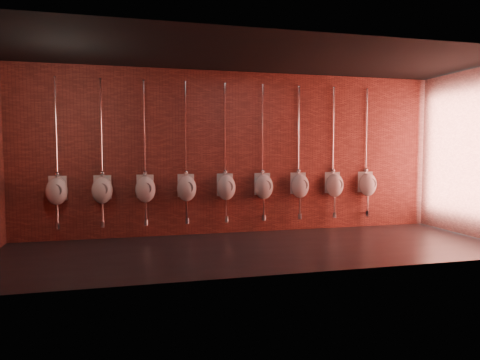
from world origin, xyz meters
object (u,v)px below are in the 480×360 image
object	(u,v)px
urinal_7	(334,185)
urinal_2	(145,189)
urinal_6	(300,185)
urinal_8	(368,184)
urinal_5	(264,186)
urinal_0	(57,190)
urinal_3	(187,188)
urinal_1	(102,189)
urinal_4	(226,187)

from	to	relation	value
urinal_7	urinal_2	bearing A→B (deg)	180.00
urinal_6	urinal_8	world-z (taller)	same
urinal_5	urinal_6	bearing A→B (deg)	0.00
urinal_0	urinal_3	size ratio (longest dim) A/B	1.00
urinal_3	urinal_6	xyz separation A→B (m)	(2.32, 0.00, 0.00)
urinal_0	urinal_8	distance (m)	6.18
urinal_1	urinal_8	distance (m)	5.41
urinal_5	urinal_1	bearing A→B (deg)	180.00
urinal_0	urinal_1	world-z (taller)	same
urinal_5	urinal_6	world-z (taller)	same
urinal_0	urinal_4	bearing A→B (deg)	0.00
urinal_0	urinal_7	bearing A→B (deg)	0.00
urinal_4	urinal_7	bearing A→B (deg)	0.00
urinal_2	urinal_8	world-z (taller)	same
urinal_0	urinal_6	xyz separation A→B (m)	(4.64, 0.00, 0.00)
urinal_3	urinal_2	bearing A→B (deg)	180.00
urinal_0	urinal_5	world-z (taller)	same
urinal_3	urinal_5	distance (m)	1.55
urinal_3	urinal_8	size ratio (longest dim) A/B	1.00
urinal_0	urinal_5	xyz separation A→B (m)	(3.86, 0.00, 0.00)
urinal_3	urinal_6	distance (m)	2.32
urinal_0	urinal_5	bearing A→B (deg)	0.00
urinal_0	urinal_7	world-z (taller)	same
urinal_7	urinal_8	size ratio (longest dim) A/B	1.00
urinal_5	urinal_8	distance (m)	2.32
urinal_7	urinal_1	bearing A→B (deg)	180.00
urinal_5	urinal_0	bearing A→B (deg)	180.00
urinal_4	urinal_2	bearing A→B (deg)	180.00
urinal_2	urinal_4	xyz separation A→B (m)	(1.55, 0.00, 0.00)
urinal_4	urinal_5	world-z (taller)	same
urinal_8	urinal_6	bearing A→B (deg)	180.00
urinal_8	urinal_0	bearing A→B (deg)	180.00
urinal_4	urinal_7	distance (m)	2.32
urinal_0	urinal_4	size ratio (longest dim) A/B	1.00
urinal_1	urinal_6	bearing A→B (deg)	0.00
urinal_3	urinal_7	world-z (taller)	same
urinal_3	urinal_8	bearing A→B (deg)	0.00
urinal_1	urinal_6	world-z (taller)	same
urinal_0	urinal_7	distance (m)	5.41
urinal_6	urinal_5	bearing A→B (deg)	180.00
urinal_4	urinal_5	bearing A→B (deg)	0.00
urinal_4	urinal_8	xyz separation A→B (m)	(3.09, 0.00, 0.00)
urinal_1	urinal_6	xyz separation A→B (m)	(3.86, 0.00, 0.00)
urinal_4	urinal_7	world-z (taller)	same
urinal_2	urinal_7	world-z (taller)	same
urinal_3	urinal_1	bearing A→B (deg)	180.00
urinal_3	urinal_7	distance (m)	3.09
urinal_1	urinal_8	size ratio (longest dim) A/B	1.00
urinal_7	urinal_3	bearing A→B (deg)	180.00
urinal_6	urinal_7	world-z (taller)	same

